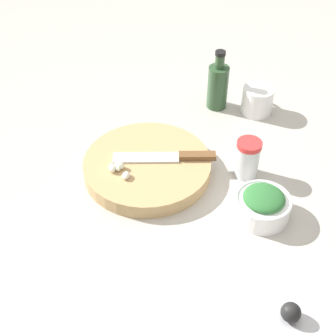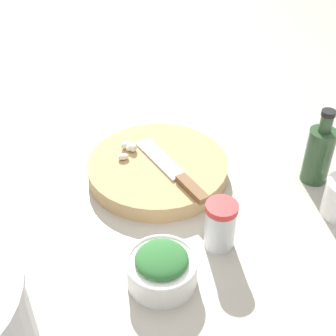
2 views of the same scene
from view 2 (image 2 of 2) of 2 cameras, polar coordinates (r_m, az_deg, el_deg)
ground_plane at (r=0.90m, az=0.14°, el=-5.65°), size 5.00×5.00×0.00m
cutting_board at (r=0.98m, az=-1.27°, el=-0.01°), size 0.29×0.29×0.04m
chef_knife at (r=0.94m, az=0.84°, el=-0.54°), size 0.16×0.21×0.01m
garlic_cloves at (r=1.00m, az=-4.86°, el=2.38°), size 0.04×0.06×0.02m
herb_bowl at (r=0.77m, az=-0.99°, el=-12.06°), size 0.12×0.12×0.07m
spice_jar at (r=0.82m, az=6.39°, el=-6.91°), size 0.06×0.06×0.09m
oil_bottle at (r=0.99m, az=17.90°, el=1.72°), size 0.06×0.06×0.17m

